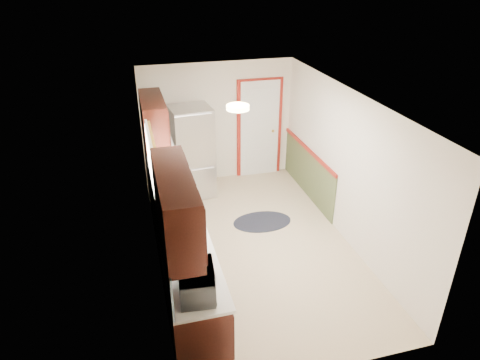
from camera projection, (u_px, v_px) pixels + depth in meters
room_shell at (254, 177)px, 6.33m from camera, size 3.20×5.20×2.52m
kitchen_run at (175, 222)px, 5.97m from camera, size 0.63×4.00×2.20m
back_wall_trim at (270, 138)px, 8.60m from camera, size 1.12×2.30×2.08m
ceiling_fixture at (238, 107)px, 5.56m from camera, size 0.30×0.30×0.06m
microwave at (197, 280)px, 4.41m from camera, size 0.35×0.57×0.37m
refrigerator at (192, 152)px, 8.01m from camera, size 0.79×0.76×1.74m
rug at (262, 222)px, 7.46m from camera, size 1.04×0.68×0.01m
cooktop at (169, 180)px, 6.82m from camera, size 0.55×0.66×0.02m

